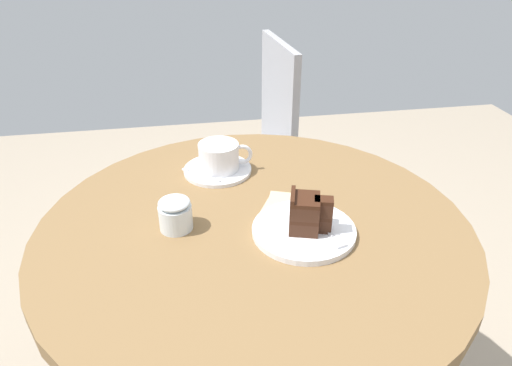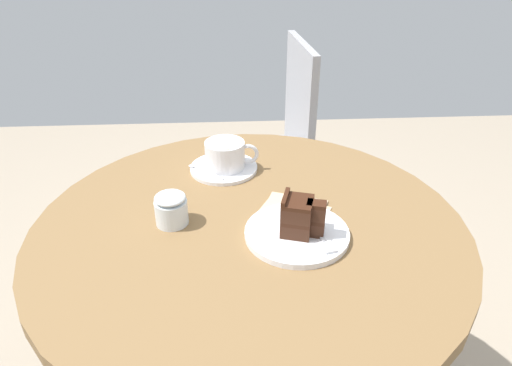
% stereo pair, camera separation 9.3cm
% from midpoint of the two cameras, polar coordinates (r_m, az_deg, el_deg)
% --- Properties ---
extents(cafe_table, '(0.87, 0.87, 0.69)m').
position_cam_midpoint_polar(cafe_table, '(0.99, 1.95, -10.01)').
color(cafe_table, brown).
rests_on(cafe_table, ground).
extents(saucer, '(0.16, 0.16, 0.01)m').
position_cam_midpoint_polar(saucer, '(1.11, -1.67, 1.82)').
color(saucer, white).
rests_on(saucer, cafe_table).
extents(coffee_cup, '(0.13, 0.10, 0.07)m').
position_cam_midpoint_polar(coffee_cup, '(1.09, -1.37, 3.56)').
color(coffee_cup, white).
rests_on(coffee_cup, saucer).
extents(teaspoon, '(0.09, 0.08, 0.00)m').
position_cam_midpoint_polar(teaspoon, '(1.09, -4.36, 1.63)').
color(teaspoon, silver).
rests_on(teaspoon, saucer).
extents(cake_plate, '(0.20, 0.20, 0.01)m').
position_cam_midpoint_polar(cake_plate, '(0.89, 8.13, -6.33)').
color(cake_plate, white).
rests_on(cake_plate, cafe_table).
extents(cake_slice, '(0.09, 0.07, 0.08)m').
position_cam_midpoint_polar(cake_slice, '(0.86, 8.57, -4.26)').
color(cake_slice, '#422619').
rests_on(cake_slice, cake_plate).
extents(fork, '(0.04, 0.13, 0.00)m').
position_cam_midpoint_polar(fork, '(0.87, 11.14, -6.66)').
color(fork, silver).
rests_on(fork, cake_plate).
extents(napkin, '(0.18, 0.19, 0.00)m').
position_cam_midpoint_polar(napkin, '(0.95, 7.30, -3.96)').
color(napkin, tan).
rests_on(napkin, cafe_table).
extents(cafe_chair, '(0.41, 0.41, 0.88)m').
position_cam_midpoint_polar(cafe_chair, '(1.63, 3.71, 5.03)').
color(cafe_chair, '#9E9EA3').
rests_on(cafe_chair, ground).
extents(sugar_pot, '(0.07, 0.07, 0.07)m').
position_cam_midpoint_polar(sugar_pot, '(0.91, -7.71, -3.27)').
color(sugar_pot, silver).
rests_on(sugar_pot, cafe_table).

